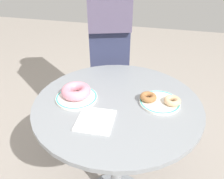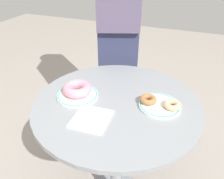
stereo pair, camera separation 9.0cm
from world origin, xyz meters
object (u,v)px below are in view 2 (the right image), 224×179
(plate_left, at_px, (78,95))
(paper_napkin, at_px, (91,119))
(donut_cinnamon, at_px, (148,99))
(plate_right, at_px, (160,105))
(person_figure, at_px, (118,32))
(donut_glazed, at_px, (172,105))
(cafe_table, at_px, (116,142))
(donut_pink_frosted, at_px, (77,89))

(plate_left, height_order, paper_napkin, plate_left)
(plate_left, height_order, donut_cinnamon, donut_cinnamon)
(plate_left, distance_m, plate_right, 0.34)
(plate_right, relative_size, person_figure, 0.10)
(plate_left, relative_size, person_figure, 0.10)
(donut_glazed, distance_m, donut_cinnamon, 0.10)
(donut_glazed, height_order, person_figure, person_figure)
(plate_right, distance_m, paper_napkin, 0.28)
(donut_glazed, xyz_separation_m, person_figure, (-0.41, 0.51, 0.09))
(cafe_table, distance_m, paper_napkin, 0.27)
(donut_pink_frosted, relative_size, donut_glazed, 1.82)
(person_figure, bearing_deg, donut_glazed, -51.60)
(cafe_table, bearing_deg, donut_glazed, 6.81)
(donut_cinnamon, relative_size, paper_napkin, 0.49)
(cafe_table, relative_size, person_figure, 0.42)
(cafe_table, height_order, plate_left, plate_left)
(plate_left, bearing_deg, donut_pink_frosted, 115.51)
(donut_pink_frosted, bearing_deg, donut_glazed, 6.04)
(plate_right, xyz_separation_m, donut_glazed, (0.05, -0.00, 0.02))
(donut_glazed, height_order, donut_cinnamon, same)
(cafe_table, bearing_deg, person_figure, 109.45)
(donut_glazed, distance_m, paper_napkin, 0.31)
(paper_napkin, relative_size, person_figure, 0.08)
(cafe_table, distance_m, donut_glazed, 0.33)
(cafe_table, distance_m, donut_pink_frosted, 0.31)
(plate_right, height_order, donut_glazed, donut_glazed)
(cafe_table, distance_m, plate_left, 0.29)
(donut_cinnamon, bearing_deg, donut_glazed, -1.68)
(paper_napkin, bearing_deg, person_figure, 101.78)
(cafe_table, relative_size, donut_glazed, 10.57)
(paper_napkin, bearing_deg, plate_right, 37.95)
(person_figure, bearing_deg, cafe_table, -70.55)
(plate_left, bearing_deg, cafe_table, 8.26)
(cafe_table, xyz_separation_m, plate_left, (-0.17, -0.02, 0.23))
(donut_glazed, height_order, paper_napkin, donut_glazed)
(donut_glazed, relative_size, person_figure, 0.04)
(cafe_table, xyz_separation_m, donut_glazed, (0.22, 0.03, 0.25))
(person_figure, bearing_deg, paper_napkin, -78.22)
(plate_right, xyz_separation_m, donut_pink_frosted, (-0.34, -0.04, 0.03))
(cafe_table, xyz_separation_m, paper_napkin, (-0.05, -0.14, 0.23))
(paper_napkin, bearing_deg, plate_left, 135.92)
(cafe_table, distance_m, plate_right, 0.29)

